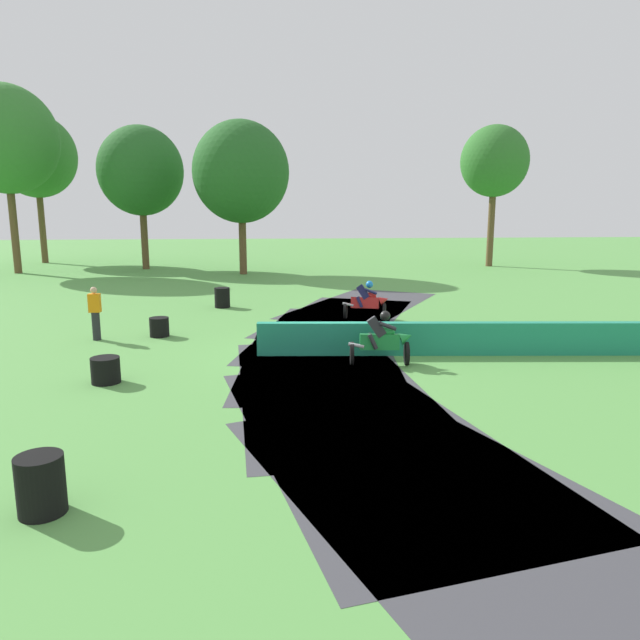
# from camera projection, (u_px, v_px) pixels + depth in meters

# --- Properties ---
(ground_plane) EXTENTS (120.00, 120.00, 0.00)m
(ground_plane) POSITION_uv_depth(u_px,v_px,m) (317.00, 355.00, 16.02)
(ground_plane) COLOR #569947
(track_asphalt) EXTENTS (8.88, 25.96, 0.01)m
(track_asphalt) POSITION_uv_depth(u_px,v_px,m) (350.00, 355.00, 16.02)
(track_asphalt) COLOR #3D3D42
(track_asphalt) RESTS_ON ground
(safety_barrier) EXTENTS (14.43, 1.50, 0.90)m
(safety_barrier) POSITION_uv_depth(u_px,v_px,m) (522.00, 338.00, 15.96)
(safety_barrier) COLOR #1E8466
(safety_barrier) RESTS_ON ground
(motorcycle_lead_red) EXTENTS (1.71, 1.05, 1.43)m
(motorcycle_lead_red) POSITION_uv_depth(u_px,v_px,m) (367.00, 301.00, 21.02)
(motorcycle_lead_red) COLOR black
(motorcycle_lead_red) RESTS_ON ground
(motorcycle_chase_green) EXTENTS (1.71, 0.81, 1.42)m
(motorcycle_chase_green) POSITION_uv_depth(u_px,v_px,m) (382.00, 339.00, 14.92)
(motorcycle_chase_green) COLOR black
(motorcycle_chase_green) RESTS_ON ground
(tire_stack_near) EXTENTS (0.61, 0.61, 0.80)m
(tire_stack_near) POSITION_uv_depth(u_px,v_px,m) (222.00, 298.00, 23.49)
(tire_stack_near) COLOR black
(tire_stack_near) RESTS_ON ground
(tire_stack_mid_a) EXTENTS (0.60, 0.60, 0.60)m
(tire_stack_mid_a) POSITION_uv_depth(u_px,v_px,m) (159.00, 327.00, 18.23)
(tire_stack_mid_a) COLOR black
(tire_stack_mid_a) RESTS_ON ground
(tire_stack_mid_b) EXTENTS (0.65, 0.65, 0.60)m
(tire_stack_mid_b) POSITION_uv_depth(u_px,v_px,m) (106.00, 370.00, 13.41)
(tire_stack_mid_b) COLOR black
(tire_stack_mid_b) RESTS_ON ground
(tire_stack_far) EXTENTS (0.62, 0.62, 0.80)m
(tire_stack_far) POSITION_uv_depth(u_px,v_px,m) (41.00, 485.00, 7.66)
(tire_stack_far) COLOR black
(tire_stack_far) RESTS_ON ground
(track_marshal) EXTENTS (0.34, 0.24, 1.63)m
(track_marshal) POSITION_uv_depth(u_px,v_px,m) (95.00, 314.00, 17.65)
(track_marshal) COLOR #232328
(track_marshal) RESTS_ON ground
(tree_far_left) EXTENTS (4.46, 4.46, 9.31)m
(tree_far_left) POSITION_uv_depth(u_px,v_px,m) (495.00, 162.00, 38.72)
(tree_far_left) COLOR brown
(tree_far_left) RESTS_ON ground
(tree_far_right) EXTENTS (5.49, 5.49, 10.39)m
(tree_far_right) POSITION_uv_depth(u_px,v_px,m) (36.00, 156.00, 41.00)
(tree_far_right) COLOR brown
(tree_far_right) RESTS_ON ground
(tree_mid_rise) EXTENTS (5.64, 5.64, 8.97)m
(tree_mid_rise) POSITION_uv_depth(u_px,v_px,m) (241.00, 172.00, 34.17)
(tree_mid_rise) COLOR brown
(tree_mid_rise) RESTS_ON ground
(tree_behind_barrier) EXTENTS (5.35, 5.35, 9.05)m
(tree_behind_barrier) POSITION_uv_depth(u_px,v_px,m) (141.00, 171.00, 37.02)
(tree_behind_barrier) COLOR brown
(tree_behind_barrier) RESTS_ON ground
(tree_distant) EXTENTS (6.03, 6.03, 11.07)m
(tree_distant) POSITION_uv_depth(u_px,v_px,m) (5.00, 139.00, 34.30)
(tree_distant) COLOR brown
(tree_distant) RESTS_ON ground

